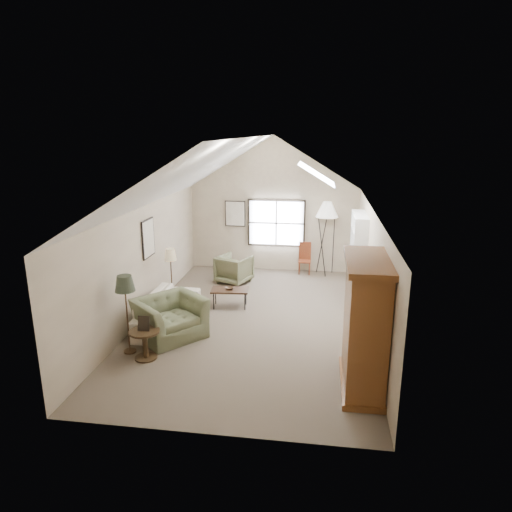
# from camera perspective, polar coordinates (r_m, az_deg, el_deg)

# --- Properties ---
(room_shell) EXTENTS (5.01, 8.01, 4.00)m
(room_shell) POSITION_cam_1_polar(r_m,az_deg,el_deg) (9.51, -0.35, 9.91)
(room_shell) COLOR brown
(room_shell) RESTS_ON ground
(window) EXTENTS (1.72, 0.08, 1.42)m
(window) POSITION_cam_1_polar(r_m,az_deg,el_deg) (13.65, 2.56, 4.14)
(window) COLOR black
(window) RESTS_ON room_shell
(skylight) EXTENTS (0.80, 1.20, 0.52)m
(skylight) POSITION_cam_1_polar(r_m,az_deg,el_deg) (10.30, 7.70, 10.27)
(skylight) COLOR white
(skylight) RESTS_ON room_shell
(wall_art) EXTENTS (1.97, 3.71, 0.88)m
(wall_art) POSITION_cam_1_polar(r_m,az_deg,el_deg) (12.01, -7.87, 3.79)
(wall_art) COLOR black
(wall_art) RESTS_ON room_shell
(armoire) EXTENTS (0.60, 1.50, 2.20)m
(armoire) POSITION_cam_1_polar(r_m,az_deg,el_deg) (7.63, 13.46, -8.38)
(armoire) COLOR brown
(armoire) RESTS_ON ground
(tv_alcove) EXTENTS (0.32, 1.30, 2.10)m
(tv_alcove) POSITION_cam_1_polar(r_m,az_deg,el_deg) (11.40, 12.61, -0.07)
(tv_alcove) COLOR white
(tv_alcove) RESTS_ON ground
(media_console) EXTENTS (0.34, 1.18, 0.60)m
(media_console) POSITION_cam_1_polar(r_m,az_deg,el_deg) (11.65, 12.27, -4.10)
(media_console) COLOR #382316
(media_console) RESTS_ON ground
(tv_panel) EXTENTS (0.05, 0.90, 0.55)m
(tv_panel) POSITION_cam_1_polar(r_m,az_deg,el_deg) (11.46, 12.44, -1.17)
(tv_panel) COLOR black
(tv_panel) RESTS_ON media_console
(sofa) EXTENTS (0.89, 2.26, 0.66)m
(sofa) POSITION_cam_1_polar(r_m,az_deg,el_deg) (10.25, -10.95, -6.58)
(sofa) COLOR beige
(sofa) RESTS_ON ground
(armchair_near) EXTENTS (1.68, 1.70, 0.83)m
(armchair_near) POSITION_cam_1_polar(r_m,az_deg,el_deg) (9.59, -10.71, -7.61)
(armchair_near) COLOR #656C4B
(armchair_near) RESTS_ON ground
(armchair_far) EXTENTS (1.09, 1.11, 0.78)m
(armchair_far) POSITION_cam_1_polar(r_m,az_deg,el_deg) (12.72, -2.75, -1.65)
(armchair_far) COLOR #5E6043
(armchair_far) RESTS_ON ground
(coffee_table) EXTENTS (0.93, 0.57, 0.45)m
(coffee_table) POSITION_cam_1_polar(r_m,az_deg,el_deg) (11.03, -3.27, -5.28)
(coffee_table) COLOR #342415
(coffee_table) RESTS_ON ground
(bowl) EXTENTS (0.23, 0.23, 0.05)m
(bowl) POSITION_cam_1_polar(r_m,az_deg,el_deg) (10.95, -3.29, -4.05)
(bowl) COLOR #3D2B19
(bowl) RESTS_ON coffee_table
(side_table) EXTENTS (0.57, 0.57, 0.57)m
(side_table) POSITION_cam_1_polar(r_m,az_deg,el_deg) (8.87, -13.69, -10.70)
(side_table) COLOR #3D2919
(side_table) RESTS_ON ground
(side_chair) EXTENTS (0.36, 0.36, 0.93)m
(side_chair) POSITION_cam_1_polar(r_m,az_deg,el_deg) (13.57, 6.10, -0.29)
(side_chair) COLOR brown
(side_chair) RESTS_ON ground
(tripod_lamp) EXTENTS (0.84, 0.84, 2.20)m
(tripod_lamp) POSITION_cam_1_polar(r_m,az_deg,el_deg) (13.41, 8.74, 2.23)
(tripod_lamp) COLOR white
(tripod_lamp) RESTS_ON ground
(dark_lamp) EXTENTS (0.38, 0.38, 1.58)m
(dark_lamp) POSITION_cam_1_polar(r_m,az_deg,el_deg) (8.99, -15.82, -6.98)
(dark_lamp) COLOR black
(dark_lamp) RESTS_ON ground
(tan_lamp) EXTENTS (0.28, 0.28, 1.42)m
(tan_lamp) POSITION_cam_1_polar(r_m,az_deg,el_deg) (11.28, -10.53, -2.45)
(tan_lamp) COLOR tan
(tan_lamp) RESTS_ON ground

